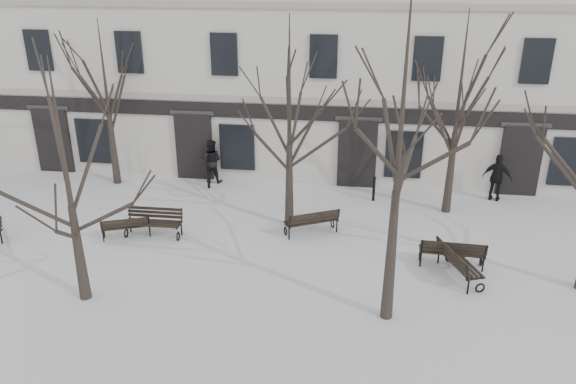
% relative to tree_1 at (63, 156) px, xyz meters
% --- Properties ---
extents(ground, '(100.00, 100.00, 0.00)m').
position_rel_tree_1_xyz_m(ground, '(3.89, 1.70, -4.25)').
color(ground, silver).
rests_on(ground, ground).
extents(building, '(40.40, 10.20, 11.40)m').
position_rel_tree_1_xyz_m(building, '(3.89, 14.66, 1.26)').
color(building, beige).
rests_on(building, ground).
extents(tree_1, '(4.77, 4.77, 6.81)m').
position_rel_tree_1_xyz_m(tree_1, '(0.00, 0.00, 0.00)').
color(tree_1, black).
rests_on(tree_1, ground).
extents(tree_2, '(6.10, 6.10, 8.72)m').
position_rel_tree_1_xyz_m(tree_2, '(8.47, 0.25, 1.20)').
color(tree_2, black).
rests_on(tree_2, ground).
extents(tree_4, '(4.80, 4.80, 6.86)m').
position_rel_tree_1_xyz_m(tree_4, '(-2.82, 8.61, 0.03)').
color(tree_4, black).
rests_on(tree_4, ground).
extents(tree_5, '(5.17, 5.17, 7.38)m').
position_rel_tree_1_xyz_m(tree_5, '(5.11, 5.49, 0.36)').
color(tree_5, black).
rests_on(tree_5, ground).
extents(tree_6, '(5.21, 5.21, 7.45)m').
position_rel_tree_1_xyz_m(tree_6, '(10.89, 7.52, 0.40)').
color(tree_6, black).
rests_on(tree_6, ground).
extents(bench_1, '(1.71, 1.14, 0.82)m').
position_rel_tree_1_xyz_m(bench_1, '(-0.32, 3.70, -3.81)').
color(bench_1, black).
rests_on(bench_1, ground).
extents(bench_2, '(2.01, 0.81, 1.00)m').
position_rel_tree_1_xyz_m(bench_2, '(10.53, 3.20, -3.71)').
color(bench_2, black).
rests_on(bench_2, ground).
extents(bench_3, '(1.97, 0.74, 0.99)m').
position_rel_tree_1_xyz_m(bench_3, '(0.57, 4.02, -3.72)').
color(bench_3, black).
rests_on(bench_3, ground).
extents(bench_4, '(1.96, 1.45, 0.95)m').
position_rel_tree_1_xyz_m(bench_4, '(6.00, 4.86, -3.74)').
color(bench_4, black).
rests_on(bench_4, ground).
extents(bench_5, '(1.33, 2.04, 0.98)m').
position_rel_tree_1_xyz_m(bench_5, '(10.61, 2.58, -3.72)').
color(bench_5, black).
rests_on(bench_5, ground).
extents(bollard_a, '(0.14, 0.14, 1.10)m').
position_rel_tree_1_xyz_m(bollard_a, '(1.27, 8.54, -3.67)').
color(bollard_a, black).
rests_on(bollard_a, ground).
extents(bollard_b, '(0.13, 0.13, 1.03)m').
position_rel_tree_1_xyz_m(bollard_b, '(8.13, 8.18, -3.70)').
color(bollard_b, black).
rests_on(bollard_b, ground).
extents(pedestrian_b, '(0.93, 0.72, 1.89)m').
position_rel_tree_1_xyz_m(pedestrian_b, '(1.21, 9.29, -4.25)').
color(pedestrian_b, black).
rests_on(pedestrian_b, ground).
extents(pedestrian_c, '(1.21, 0.84, 1.91)m').
position_rel_tree_1_xyz_m(pedestrian_c, '(12.93, 8.90, -4.25)').
color(pedestrian_c, black).
rests_on(pedestrian_c, ground).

